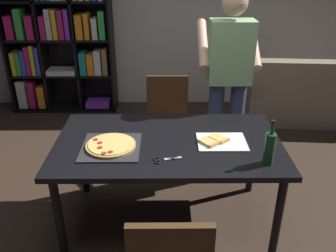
# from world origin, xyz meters

# --- Properties ---
(ground_plane) EXTENTS (12.00, 12.00, 0.00)m
(ground_plane) POSITION_xyz_m (0.00, 0.00, 0.00)
(ground_plane) COLOR #38281E
(back_wall) EXTENTS (6.40, 0.10, 2.80)m
(back_wall) POSITION_xyz_m (0.00, 2.60, 1.40)
(back_wall) COLOR silver
(back_wall) RESTS_ON ground_plane
(dining_table) EXTENTS (1.68, 0.97, 0.75)m
(dining_table) POSITION_xyz_m (0.00, 0.00, 0.68)
(dining_table) COLOR black
(dining_table) RESTS_ON ground_plane
(chair_far_side) EXTENTS (0.42, 0.42, 0.90)m
(chair_far_side) POSITION_xyz_m (0.00, 0.97, 0.51)
(chair_far_side) COLOR #472D19
(chair_far_side) RESTS_ON ground_plane
(couch) EXTENTS (1.76, 0.98, 0.85)m
(couch) POSITION_xyz_m (1.89, 1.99, 0.30)
(couch) COLOR gray
(couch) RESTS_ON ground_plane
(bookshelf) EXTENTS (1.40, 0.35, 1.95)m
(bookshelf) POSITION_xyz_m (-1.41, 2.37, 0.98)
(bookshelf) COLOR black
(bookshelf) RESTS_ON ground_plane
(person_serving_pizza) EXTENTS (0.55, 0.54, 1.75)m
(person_serving_pizza) POSITION_xyz_m (0.55, 0.75, 1.00)
(person_serving_pizza) COLOR #38476B
(person_serving_pizza) RESTS_ON ground_plane
(pepperoni_pizza_on_tray) EXTENTS (0.42, 0.42, 0.04)m
(pepperoni_pizza_on_tray) POSITION_xyz_m (-0.41, -0.10, 0.77)
(pepperoni_pizza_on_tray) COLOR #2D2D33
(pepperoni_pizza_on_tray) RESTS_ON dining_table
(pizza_slices_on_towel) EXTENTS (0.36, 0.28, 0.03)m
(pizza_slices_on_towel) POSITION_xyz_m (0.38, -0.03, 0.76)
(pizza_slices_on_towel) COLOR white
(pizza_slices_on_towel) RESTS_ON dining_table
(wine_bottle) EXTENTS (0.07, 0.07, 0.32)m
(wine_bottle) POSITION_xyz_m (0.66, -0.31, 0.87)
(wine_bottle) COLOR #194723
(wine_bottle) RESTS_ON dining_table
(kitchen_scissors) EXTENTS (0.20, 0.10, 0.01)m
(kitchen_scissors) POSITION_xyz_m (-0.04, -0.27, 0.76)
(kitchen_scissors) COLOR silver
(kitchen_scissors) RESTS_ON dining_table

